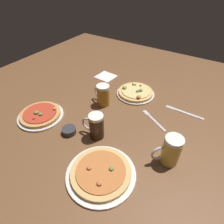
# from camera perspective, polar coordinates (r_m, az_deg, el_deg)

# --- Properties ---
(ground_plane) EXTENTS (2.40, 2.40, 0.03)m
(ground_plane) POSITION_cam_1_polar(r_m,az_deg,el_deg) (1.21, 0.00, -1.28)
(ground_plane) COLOR brown
(pizza_plate_near) EXTENTS (0.32, 0.32, 0.05)m
(pizza_plate_near) POSITION_cam_1_polar(r_m,az_deg,el_deg) (0.90, -3.37, -17.93)
(pizza_plate_near) COLOR silver
(pizza_plate_near) RESTS_ON ground_plane
(pizza_plate_far) EXTENTS (0.27, 0.27, 0.05)m
(pizza_plate_far) POSITION_cam_1_polar(r_m,az_deg,el_deg) (1.38, 7.15, 5.89)
(pizza_plate_far) COLOR silver
(pizza_plate_far) RESTS_ON ground_plane
(pizza_plate_side) EXTENTS (0.28, 0.28, 0.05)m
(pizza_plate_side) POSITION_cam_1_polar(r_m,az_deg,el_deg) (1.25, -20.86, -0.80)
(pizza_plate_side) COLOR silver
(pizza_plate_side) RESTS_ON ground_plane
(beer_mug_dark) EXTENTS (0.14, 0.09, 0.14)m
(beer_mug_dark) POSITION_cam_1_polar(r_m,az_deg,el_deg) (1.25, -2.81, 5.18)
(beer_mug_dark) COLOR #B27A23
(beer_mug_dark) RESTS_ON ground_plane
(beer_mug_amber) EXTENTS (0.12, 0.12, 0.16)m
(beer_mug_amber) POSITION_cam_1_polar(r_m,az_deg,el_deg) (0.94, 17.36, -11.08)
(beer_mug_amber) COLOR gold
(beer_mug_amber) RESTS_ON ground_plane
(beer_mug_pale) EXTENTS (0.14, 0.08, 0.15)m
(beer_mug_pale) POSITION_cam_1_polar(r_m,az_deg,el_deg) (1.01, -4.93, -4.24)
(beer_mug_pale) COLOR black
(beer_mug_pale) RESTS_ON ground_plane
(ramekin_sauce) EXTENTS (0.08, 0.08, 0.03)m
(ramekin_sauce) POSITION_cam_1_polar(r_m,az_deg,el_deg) (1.09, -12.90, -5.54)
(ramekin_sauce) COLOR #333338
(ramekin_sauce) RESTS_ON ground_plane
(napkin_folded) EXTENTS (0.16, 0.15, 0.01)m
(napkin_folded) POSITION_cam_1_polar(r_m,az_deg,el_deg) (1.60, -1.86, 10.77)
(napkin_folded) COLOR white
(napkin_folded) RESTS_ON ground_plane
(fork_left) EXTENTS (0.20, 0.12, 0.01)m
(fork_left) POSITION_cam_1_polar(r_m,az_deg,el_deg) (1.18, 12.48, -2.23)
(fork_left) COLOR silver
(fork_left) RESTS_ON ground_plane
(knife_right) EXTENTS (0.24, 0.02, 0.01)m
(knife_right) POSITION_cam_1_polar(r_m,az_deg,el_deg) (1.30, 21.03, -0.02)
(knife_right) COLOR silver
(knife_right) RESTS_ON ground_plane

